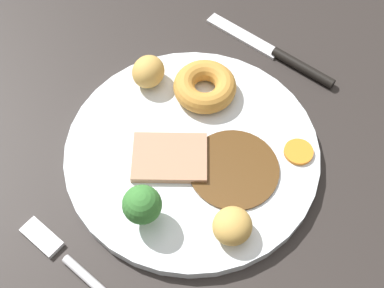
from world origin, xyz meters
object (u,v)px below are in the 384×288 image
object	(u,v)px
dinner_plate	(192,152)
yorkshire_pudding	(205,87)
roast_potato_right	(148,72)
roast_potato_left	(232,226)
meat_slice_main	(170,157)
fork	(75,267)
carrot_coin_front	(298,152)
knife	(280,55)
broccoli_floret	(142,205)

from	to	relation	value
dinner_plate	yorkshire_pudding	bearing A→B (deg)	24.37
yorkshire_pudding	dinner_plate	bearing A→B (deg)	-155.63
yorkshire_pudding	roast_potato_right	world-z (taller)	roast_potato_right
yorkshire_pudding	roast_potato_left	world-z (taller)	roast_potato_left
roast_potato_left	meat_slice_main	bearing A→B (deg)	72.41
roast_potato_right	roast_potato_left	bearing A→B (deg)	-119.47
meat_slice_main	fork	size ratio (longest dim) A/B	0.52
carrot_coin_front	fork	world-z (taller)	carrot_coin_front
carrot_coin_front	fork	size ratio (longest dim) A/B	0.21
roast_potato_left	knife	size ratio (longest dim) A/B	0.22
carrot_coin_front	roast_potato_left	bearing A→B (deg)	175.46
roast_potato_right	meat_slice_main	bearing A→B (deg)	-130.70
fork	roast_potato_right	bearing A→B (deg)	-66.21
roast_potato_left	broccoli_floret	world-z (taller)	broccoli_floret
fork	knife	size ratio (longest dim) A/B	0.83
meat_slice_main	knife	world-z (taller)	meat_slice_main
fork	carrot_coin_front	bearing A→B (deg)	-111.93
dinner_plate	fork	world-z (taller)	dinner_plate
dinner_plate	knife	size ratio (longest dim) A/B	1.50
dinner_plate	roast_potato_right	xyz separation A→B (cm)	(4.73, 9.53, 2.44)
yorkshire_pudding	carrot_coin_front	size ratio (longest dim) A/B	2.29
roast_potato_left	fork	distance (cm)	15.83
roast_potato_right	broccoli_floret	bearing A→B (deg)	-143.82
roast_potato_right	broccoli_floret	size ratio (longest dim) A/B	0.84
broccoli_floret	knife	size ratio (longest dim) A/B	0.27
yorkshire_pudding	broccoli_floret	world-z (taller)	broccoli_floret
yorkshire_pudding	knife	distance (cm)	11.79
meat_slice_main	yorkshire_pudding	xyz separation A→B (cm)	(9.49, 2.00, 0.83)
carrot_coin_front	knife	distance (cm)	14.77
dinner_plate	fork	size ratio (longest dim) A/B	1.82
meat_slice_main	fork	distance (cm)	14.71
carrot_coin_front	knife	bearing A→B (deg)	37.31
yorkshire_pudding	roast_potato_left	xyz separation A→B (cm)	(-12.64, -11.93, 0.28)
yorkshire_pudding	broccoli_floret	xyz separation A→B (cm)	(-16.38, -3.95, 1.66)
dinner_plate	knife	bearing A→B (deg)	-2.38
roast_potato_left	fork	size ratio (longest dim) A/B	0.26
broccoli_floret	knife	distance (cm)	27.55
carrot_coin_front	broccoli_floret	world-z (taller)	broccoli_floret
meat_slice_main	carrot_coin_front	world-z (taller)	meat_slice_main
roast_potato_right	knife	size ratio (longest dim) A/B	0.22
dinner_plate	roast_potato_left	size ratio (longest dim) A/B	6.94
meat_slice_main	dinner_plate	bearing A→B (deg)	-25.98
meat_slice_main	broccoli_floret	xyz separation A→B (cm)	(-6.89, -1.94, 2.49)
dinner_plate	roast_potato_right	world-z (taller)	roast_potato_right
roast_potato_left	yorkshire_pudding	bearing A→B (deg)	43.34
fork	knife	bearing A→B (deg)	-89.85
roast_potato_right	fork	world-z (taller)	roast_potato_right
roast_potato_left	roast_potato_right	xyz separation A→B (cm)	(10.32, 18.27, 0.23)
dinner_plate	yorkshire_pudding	xyz separation A→B (cm)	(7.05, 3.19, 1.93)
roast_potato_right	carrot_coin_front	distance (cm)	19.33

